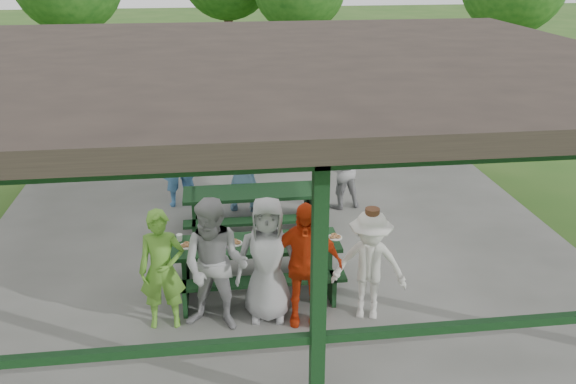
{
  "coord_description": "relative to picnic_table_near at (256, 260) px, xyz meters",
  "views": [
    {
      "loc": [
        -1.0,
        -9.09,
        4.84
      ],
      "look_at": [
        0.14,
        -0.3,
        1.25
      ],
      "focal_mm": 38.0,
      "sensor_mm": 36.0,
      "label": 1
    }
  ],
  "objects": [
    {
      "name": "pavilion_structure",
      "position": [
        0.44,
        1.2,
        2.6
      ],
      "size": [
        10.6,
        8.6,
        3.24
      ],
      "color": "black",
      "rests_on": "concrete_slab"
    },
    {
      "name": "spectator_blue",
      "position": [
        -1.23,
        3.33,
        0.46
      ],
      "size": [
        0.76,
        0.6,
        1.86
      ],
      "primitive_type": "imported",
      "rotation": [
        0.0,
        0.0,
        3.39
      ],
      "color": "#467DB6",
      "rests_on": "concrete_slab"
    },
    {
      "name": "pickup_truck",
      "position": [
        3.11,
        8.74,
        0.12
      ],
      "size": [
        5.11,
        2.64,
        1.38
      ],
      "primitive_type": "imported",
      "rotation": [
        0.0,
        0.0,
        1.64
      ],
      "color": "silver",
      "rests_on": "ground"
    },
    {
      "name": "table_setting",
      "position": [
        -0.05,
        0.05,
        0.31
      ],
      "size": [
        2.54,
        0.45,
        0.1
      ],
      "color": "white",
      "rests_on": "picnic_table_near"
    },
    {
      "name": "contestant_grey_mid",
      "position": [
        0.09,
        -0.77,
        0.41
      ],
      "size": [
        0.92,
        0.66,
        1.75
      ],
      "primitive_type": "imported",
      "rotation": [
        0.0,
        0.0,
        -0.12
      ],
      "color": "#959597",
      "rests_on": "concrete_slab"
    },
    {
      "name": "farm_trailer",
      "position": [
        -0.92,
        8.63,
        0.13
      ],
      "size": [
        4.07,
        2.35,
        1.41
      ],
      "rotation": [
        0.0,
        0.0,
        0.24
      ],
      "color": "navy",
      "rests_on": "ground"
    },
    {
      "name": "spectator_grey",
      "position": [
        1.87,
        2.83,
        0.31
      ],
      "size": [
        0.86,
        0.72,
        1.56
      ],
      "primitive_type": "imported",
      "rotation": [
        0.0,
        0.0,
        3.33
      ],
      "color": "gray",
      "rests_on": "concrete_slab"
    },
    {
      "name": "ground",
      "position": [
        0.44,
        1.2,
        -0.57
      ],
      "size": [
        90.0,
        90.0,
        0.0
      ],
      "primitive_type": "plane",
      "color": "#2A541A",
      "rests_on": "ground"
    },
    {
      "name": "contestant_green",
      "position": [
        -1.28,
        -0.79,
        0.36
      ],
      "size": [
        0.61,
        0.4,
        1.66
      ],
      "primitive_type": "imported",
      "rotation": [
        0.0,
        0.0,
        -0.01
      ],
      "color": "#5E9D30",
      "rests_on": "concrete_slab"
    },
    {
      "name": "contestant_red",
      "position": [
        0.55,
        -0.94,
        0.4
      ],
      "size": [
        1.07,
        0.59,
        1.74
      ],
      "primitive_type": "imported",
      "rotation": [
        0.0,
        0.0,
        -0.17
      ],
      "color": "red",
      "rests_on": "concrete_slab"
    },
    {
      "name": "picnic_table_near",
      "position": [
        0.0,
        0.0,
        0.0
      ],
      "size": [
        2.43,
        1.39,
        0.75
      ],
      "color": "black",
      "rests_on": "concrete_slab"
    },
    {
      "name": "spectator_lblue",
      "position": [
        0.01,
        2.96,
        0.35
      ],
      "size": [
        1.6,
        0.85,
        1.64
      ],
      "primitive_type": "imported",
      "rotation": [
        0.0,
        0.0,
        2.89
      ],
      "color": "#93C5E4",
      "rests_on": "concrete_slab"
    },
    {
      "name": "concrete_slab",
      "position": [
        0.44,
        1.2,
        -0.52
      ],
      "size": [
        10.0,
        8.0,
        0.1
      ],
      "primitive_type": "cube",
      "color": "slate",
      "rests_on": "ground"
    },
    {
      "name": "picnic_table_far",
      "position": [
        0.12,
        2.0,
        0.0
      ],
      "size": [
        2.45,
        1.39,
        0.75
      ],
      "color": "black",
      "rests_on": "concrete_slab"
    },
    {
      "name": "contestant_white_fedora",
      "position": [
        1.44,
        -0.94,
        0.31
      ],
      "size": [
        1.13,
        0.85,
        1.61
      ],
      "rotation": [
        0.0,
        0.0,
        -0.3
      ],
      "color": "silver",
      "rests_on": "concrete_slab"
    },
    {
      "name": "contestant_grey_left",
      "position": [
        -0.6,
        -0.93,
        0.45
      ],
      "size": [
        1.06,
        0.93,
        1.83
      ],
      "primitive_type": "imported",
      "rotation": [
        0.0,
        0.0,
        -0.31
      ],
      "color": "#98979A",
      "rests_on": "concrete_slab"
    }
  ]
}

